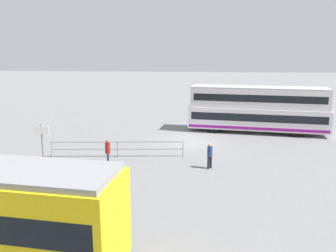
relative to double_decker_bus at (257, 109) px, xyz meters
The scene contains 6 objects.
ground_plane 7.00m from the double_decker_bus, 32.66° to the left, with size 160.00×160.00×0.00m, color slate.
double_decker_bus is the anchor object (origin of this frame).
pedestrian_near_railing 14.60m from the double_decker_bus, 43.72° to the left, with size 0.38×0.38×1.73m.
pedestrian_crossing 10.81m from the double_decker_bus, 66.71° to the left, with size 0.45×0.45×1.60m.
pedestrian_railing 13.26m from the double_decker_bus, 38.08° to the left, with size 8.87×0.98×1.08m.
info_sign 17.68m from the double_decker_bus, 30.59° to the left, with size 1.00×0.15×2.35m.
Camera 1 is at (-0.78, 26.87, 7.25)m, focal length 37.66 mm.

